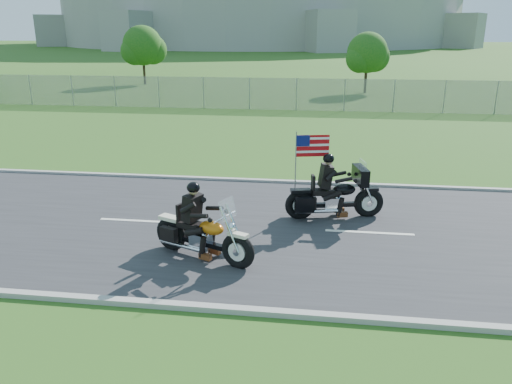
# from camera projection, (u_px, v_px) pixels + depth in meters

# --- Properties ---
(ground) EXTENTS (420.00, 420.00, 0.00)m
(ground) POSITION_uv_depth(u_px,v_px,m) (214.00, 226.00, 13.04)
(ground) COLOR #264716
(ground) RESTS_ON ground
(road) EXTENTS (120.00, 8.00, 0.04)m
(road) POSITION_uv_depth(u_px,v_px,m) (214.00, 225.00, 13.04)
(road) COLOR #28282B
(road) RESTS_ON ground
(curb_north) EXTENTS (120.00, 0.18, 0.12)m
(curb_north) POSITION_uv_depth(u_px,v_px,m) (239.00, 180.00, 16.84)
(curb_north) COLOR #9E9B93
(curb_north) RESTS_ON ground
(curb_south) EXTENTS (120.00, 0.18, 0.12)m
(curb_south) POSITION_uv_depth(u_px,v_px,m) (167.00, 305.00, 9.21)
(curb_south) COLOR #9E9B93
(curb_south) RESTS_ON ground
(fence) EXTENTS (60.00, 0.03, 2.00)m
(fence) POSITION_uv_depth(u_px,v_px,m) (204.00, 93.00, 32.21)
(fence) COLOR gray
(fence) RESTS_ON ground
(tree_fence_near) EXTENTS (3.52, 3.28, 4.75)m
(tree_fence_near) POSITION_uv_depth(u_px,v_px,m) (368.00, 55.00, 39.65)
(tree_fence_near) COLOR #382316
(tree_fence_near) RESTS_ON ground
(tree_fence_mid) EXTENTS (3.96, 3.69, 5.30)m
(tree_fence_mid) POSITION_uv_depth(u_px,v_px,m) (143.00, 48.00, 45.86)
(tree_fence_mid) COLOR #382316
(tree_fence_mid) RESTS_ON ground
(motorcycle_lead) EXTENTS (2.51, 1.33, 1.78)m
(motorcycle_lead) POSITION_uv_depth(u_px,v_px,m) (201.00, 235.00, 11.03)
(motorcycle_lead) COLOR black
(motorcycle_lead) RESTS_ON ground
(motorcycle_follow) EXTENTS (2.68, 1.15, 2.26)m
(motorcycle_follow) POSITION_uv_depth(u_px,v_px,m) (335.00, 197.00, 13.40)
(motorcycle_follow) COLOR black
(motorcycle_follow) RESTS_ON ground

